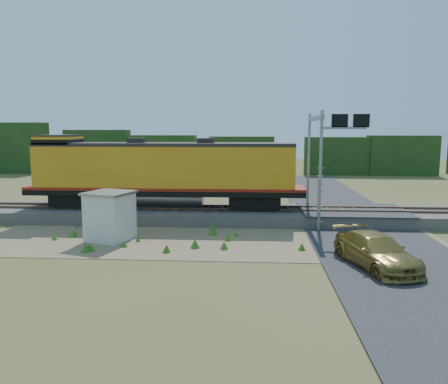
# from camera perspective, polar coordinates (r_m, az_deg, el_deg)

# --- Properties ---
(ground) EXTENTS (140.00, 140.00, 0.00)m
(ground) POSITION_cam_1_polar(r_m,az_deg,el_deg) (24.13, 3.00, -6.70)
(ground) COLOR #475123
(ground) RESTS_ON ground
(ballast) EXTENTS (70.00, 5.00, 0.80)m
(ballast) POSITION_cam_1_polar(r_m,az_deg,el_deg) (29.89, 3.17, -3.00)
(ballast) COLOR slate
(ballast) RESTS_ON ground
(rails) EXTENTS (70.00, 1.54, 0.16)m
(rails) POSITION_cam_1_polar(r_m,az_deg,el_deg) (29.80, 3.17, -2.10)
(rails) COLOR brown
(rails) RESTS_ON ballast
(dirt_shoulder) EXTENTS (26.00, 8.00, 0.03)m
(dirt_shoulder) POSITION_cam_1_polar(r_m,az_deg,el_deg) (24.71, -1.65, -6.30)
(dirt_shoulder) COLOR #8C7754
(dirt_shoulder) RESTS_ON ground
(road) EXTENTS (7.00, 66.00, 0.86)m
(road) POSITION_cam_1_polar(r_m,az_deg,el_deg) (25.72, 18.91, -6.00)
(road) COLOR #38383A
(road) RESTS_ON ground
(tree_line_north) EXTENTS (130.00, 3.00, 6.50)m
(tree_line_north) POSITION_cam_1_polar(r_m,az_deg,el_deg) (61.40, 3.51, 5.27)
(tree_line_north) COLOR #1D3A15
(tree_line_north) RESTS_ON ground
(weed_clumps) EXTENTS (15.00, 6.20, 0.56)m
(weed_clumps) POSITION_cam_1_polar(r_m,az_deg,el_deg) (24.52, -5.25, -6.49)
(weed_clumps) COLOR #386D1F
(weed_clumps) RESTS_ON ground
(locomotive) EXTENTS (18.86, 2.88, 4.86)m
(locomotive) POSITION_cam_1_polar(r_m,az_deg,el_deg) (30.11, -8.23, 2.70)
(locomotive) COLOR black
(locomotive) RESTS_ON rails
(shed) EXTENTS (2.93, 2.93, 2.76)m
(shed) POSITION_cam_1_polar(r_m,az_deg,el_deg) (25.29, -14.67, -3.02)
(shed) COLOR silver
(shed) RESTS_ON ground
(signal_gantry) EXTENTS (2.91, 6.20, 7.33)m
(signal_gantry) POSITION_cam_1_polar(r_m,az_deg,el_deg) (29.00, 12.68, 6.58)
(signal_gantry) COLOR gray
(signal_gantry) RESTS_ON ground
(car) EXTENTS (3.50, 5.58, 1.51)m
(car) POSITION_cam_1_polar(r_m,az_deg,el_deg) (20.98, 19.25, -7.32)
(car) COLOR olive
(car) RESTS_ON ground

